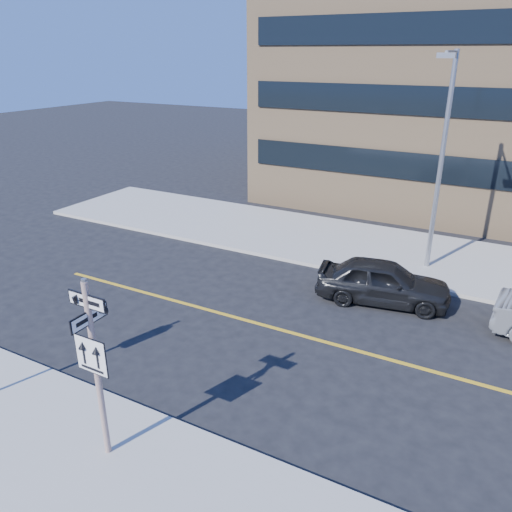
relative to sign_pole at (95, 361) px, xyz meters
The scene contains 5 objects.
ground 3.50m from the sign_pole, 90.00° to the left, with size 120.00×120.00×0.00m, color black.
sign_pole is the anchor object (origin of this frame).
parked_car_a 10.54m from the sign_pole, 72.26° to the left, with size 4.48×1.80×1.53m, color black.
streetlight_a 14.05m from the sign_pole, 73.23° to the left, with size 0.55×2.25×8.00m.
building_brick 28.36m from the sign_pole, 85.84° to the left, with size 18.00×18.00×18.00m, color #A3825B.
Camera 1 is at (6.72, -8.26, 8.06)m, focal length 35.00 mm.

